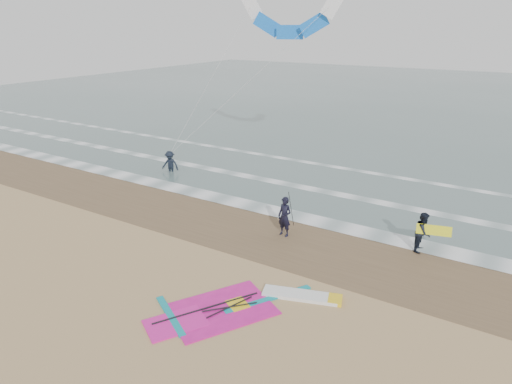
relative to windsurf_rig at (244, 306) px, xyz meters
The scene contains 11 objects.
ground 1.30m from the windsurf_rig, 141.81° to the right, with size 120.00×120.00×0.00m, color tan.
sea_water 47.20m from the windsurf_rig, 91.24° to the left, with size 120.00×80.00×0.02m, color #47605E.
wet_sand_band 5.29m from the windsurf_rig, 101.16° to the left, with size 120.00×5.00×0.01m, color brown.
foam_waterline 9.69m from the windsurf_rig, 96.07° to the left, with size 120.00×9.15×0.02m.
windsurf_rig is the anchor object (origin of this frame).
person_standing 5.58m from the windsurf_rig, 104.93° to the left, with size 0.63×0.42×1.74m, color black.
person_walking 8.04m from the windsurf_rig, 60.97° to the left, with size 0.79×0.62×1.63m, color black.
person_wading 14.95m from the windsurf_rig, 140.69° to the left, with size 1.08×0.62×1.67m, color black.
held_pole 5.59m from the windsurf_rig, 101.88° to the left, with size 0.17×0.86×1.82m.
carried_kiteboard 8.17m from the windsurf_rig, 58.15° to the left, with size 1.30×0.51×0.39m.
surf_kite 17.74m from the windsurf_rig, 113.29° to the left, with size 8.80×5.05×9.34m.
Camera 1 is at (7.91, -9.51, 8.53)m, focal length 32.00 mm.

